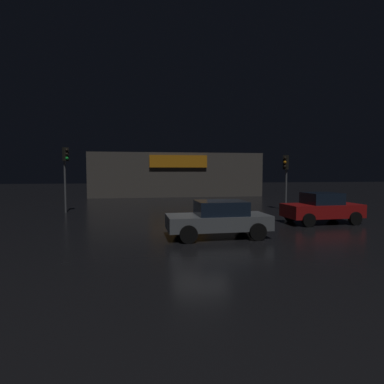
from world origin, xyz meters
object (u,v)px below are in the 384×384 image
at_px(traffic_signal_opposite, 66,165).
at_px(car_near, 219,218).
at_px(store_building, 174,174).
at_px(traffic_signal_main, 286,170).
at_px(car_far, 322,208).

distance_m(traffic_signal_opposite, car_near, 12.57).
xyz_separation_m(store_building, car_near, (-0.69, -25.28, -1.58)).
bearing_deg(traffic_signal_opposite, traffic_signal_main, -3.82).
relative_size(car_near, car_far, 1.05).
bearing_deg(traffic_signal_main, store_building, 110.12).
bearing_deg(traffic_signal_main, car_far, -96.38).
bearing_deg(car_far, store_building, 103.86).
distance_m(traffic_signal_main, car_far, 6.06).
bearing_deg(traffic_signal_opposite, car_near, -48.71).
height_order(store_building, traffic_signal_main, store_building).
bearing_deg(traffic_signal_main, car_near, -129.93).
xyz_separation_m(store_building, traffic_signal_opposite, (-8.83, -16.01, 0.83)).
xyz_separation_m(traffic_signal_main, car_near, (-6.92, -8.27, -2.07)).
distance_m(store_building, traffic_signal_main, 18.12).
bearing_deg(car_near, traffic_signal_main, 50.07).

